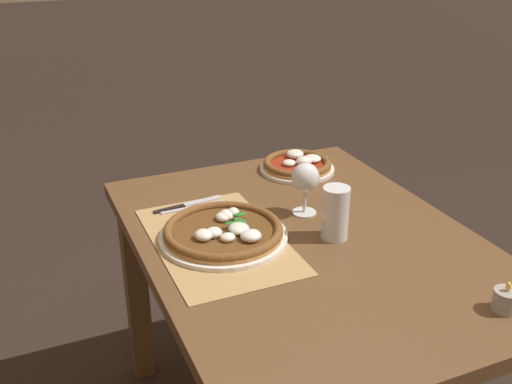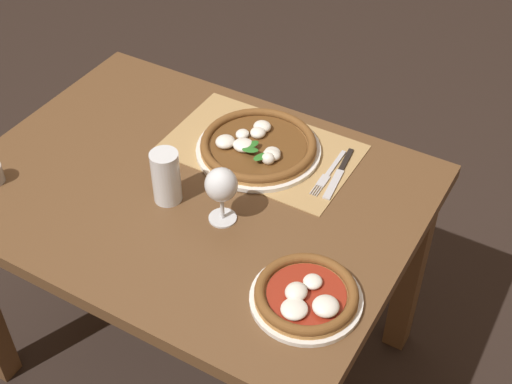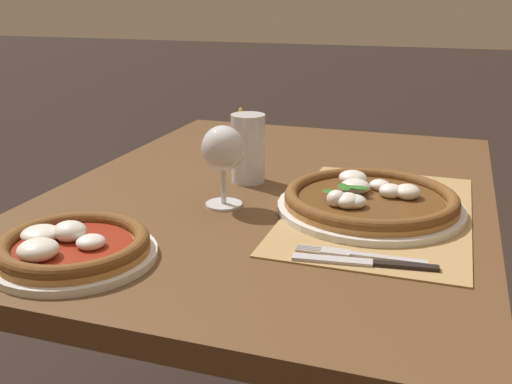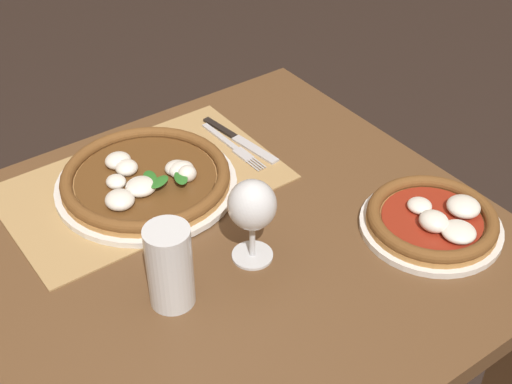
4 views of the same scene
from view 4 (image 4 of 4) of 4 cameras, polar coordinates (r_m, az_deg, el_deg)
dining_table at (r=1.28m, az=-6.88°, el=-9.80°), size 1.16×0.86×0.74m
paper_placemat at (r=1.37m, az=-9.06°, el=0.67°), size 0.52×0.32×0.00m
pizza_near at (r=1.35m, az=-8.81°, el=1.03°), size 0.34×0.34×0.05m
pizza_far at (r=1.28m, az=14.01°, el=-2.21°), size 0.25×0.25×0.05m
wine_glass at (r=1.14m, az=-0.31°, el=-1.31°), size 0.08×0.08×0.16m
pint_glass at (r=1.09m, az=-6.90°, el=-6.03°), size 0.07×0.07×0.15m
fork at (r=1.45m, az=-1.88°, el=3.67°), size 0.02×0.20×0.00m
knife at (r=1.47m, az=-1.34°, el=4.19°), size 0.04×0.22×0.01m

